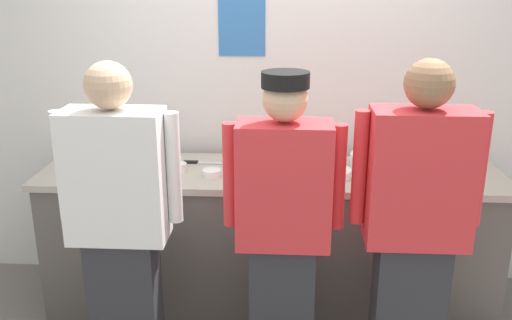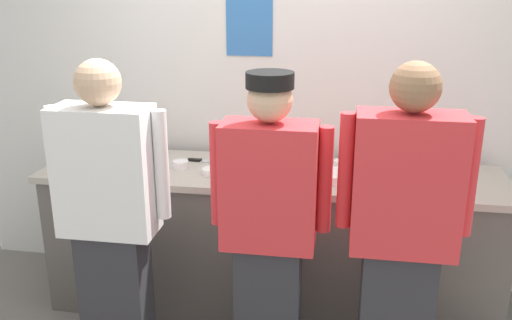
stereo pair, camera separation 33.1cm
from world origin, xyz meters
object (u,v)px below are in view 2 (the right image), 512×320
plate_stack_front (332,176)px  chef_near_left (110,217)px  mixing_bowl_steel (124,158)px  ramekin_yellow_sauce (341,164)px  ramekin_red_sauce (311,163)px  ramekin_orange_sauce (211,171)px  chef_center (269,227)px  ramekin_green_sauce (181,164)px  chef_far_right (402,234)px  chefs_knife (205,161)px  squeeze_bottle_primary (289,160)px  plate_stack_rear (371,164)px  sheet_tray (431,178)px

plate_stack_front → chef_near_left: bearing=-149.0°
mixing_bowl_steel → ramekin_yellow_sauce: bearing=8.1°
ramekin_red_sauce → ramekin_orange_sauce: (-0.57, -0.23, -0.00)m
chef_center → ramekin_red_sauce: size_ratio=17.84×
ramekin_yellow_sauce → ramekin_green_sauce: bearing=-169.8°
chef_center → chef_far_right: size_ratio=0.96×
ramekin_red_sauce → chefs_knife: 0.67m
mixing_bowl_steel → chef_center: bearing=-32.6°
squeeze_bottle_primary → chefs_knife: squeeze_bottle_primary is taller
mixing_bowl_steel → chefs_knife: mixing_bowl_steel is taller
chef_center → ramekin_green_sauce: 0.91m
chef_far_right → plate_stack_rear: bearing=98.2°
plate_stack_front → ramekin_green_sauce: same height
mixing_bowl_steel → chefs_knife: 0.50m
ramekin_yellow_sauce → ramekin_orange_sauce: (-0.75, -0.26, -0.00)m
chef_far_right → ramekin_red_sauce: chef_far_right is taller
plate_stack_rear → ramekin_red_sauce: size_ratio=2.35×
chefs_knife → ramekin_green_sauce: bearing=-127.8°
chef_far_right → plate_stack_front: 0.72m
chefs_knife → ramekin_red_sauce: bearing=-0.2°
chef_center → ramekin_yellow_sauce: 0.88m
chef_near_left → ramekin_yellow_sauce: (1.12, 0.87, 0.05)m
plate_stack_front → sheet_tray: size_ratio=0.49×
chef_far_right → mixing_bowl_steel: 1.75m
chef_near_left → chef_center: (0.79, 0.05, -0.02)m
chef_center → ramekin_green_sauce: chef_center is taller
ramekin_red_sauce → chef_center: bearing=-100.7°
chefs_knife → mixing_bowl_steel: bearing=-160.8°
mixing_bowl_steel → squeeze_bottle_primary: 1.02m
ramekin_orange_sauce → ramekin_yellow_sauce: bearing=19.0°
mixing_bowl_steel → ramekin_green_sauce: mixing_bowl_steel is taller
chef_center → mixing_bowl_steel: size_ratio=4.76×
ramekin_green_sauce → chef_center: bearing=-45.5°
ramekin_red_sauce → plate_stack_front: bearing=-56.1°
plate_stack_front → ramekin_orange_sauce: size_ratio=1.99×
plate_stack_rear → mixing_bowl_steel: mixing_bowl_steel is taller
squeeze_bottle_primary → ramekin_green_sauce: 0.67m
plate_stack_front → ramekin_yellow_sauce: (0.05, 0.22, 0.00)m
plate_stack_front → chefs_knife: plate_stack_front is taller
ramekin_yellow_sauce → chefs_knife: (-0.85, -0.02, -0.02)m
squeeze_bottle_primary → chefs_knife: (-0.55, 0.14, -0.08)m
squeeze_bottle_primary → ramekin_orange_sauce: (-0.45, -0.09, -0.07)m
mixing_bowl_steel → squeeze_bottle_primary: squeeze_bottle_primary is taller
chefs_knife → ramekin_orange_sauce: bearing=-67.9°
chef_far_right → ramekin_yellow_sauce: (-0.30, 0.86, 0.04)m
squeeze_bottle_primary → plate_stack_rear: bearing=16.0°
ramekin_green_sauce → ramekin_red_sauce: ramekin_green_sauce is taller
chef_near_left → ramekin_green_sauce: (0.16, 0.70, 0.05)m
sheet_tray → plate_stack_rear: bearing=163.2°
chef_center → ramekin_orange_sauce: chef_center is taller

